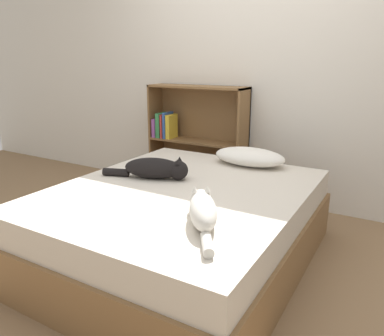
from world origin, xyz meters
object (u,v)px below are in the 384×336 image
(bed, at_px, (182,225))
(cat_dark, at_px, (157,169))
(cat_light, at_px, (203,210))
(pillow, at_px, (249,157))
(bookshelf, at_px, (195,138))

(bed, xyz_separation_m, cat_dark, (-0.25, 0.09, 0.33))
(cat_dark, bearing_deg, cat_light, -57.32)
(bed, distance_m, pillow, 0.82)
(pillow, xyz_separation_m, bookshelf, (-0.78, 0.52, -0.03))
(bookshelf, bearing_deg, bed, -63.96)
(bed, relative_size, bookshelf, 1.72)
(bed, distance_m, cat_light, 0.63)
(bed, xyz_separation_m, bookshelf, (-0.61, 1.25, 0.30))
(cat_light, distance_m, cat_dark, 0.79)
(bed, height_order, cat_dark, cat_dark)
(pillow, distance_m, cat_dark, 0.77)
(bed, height_order, bookshelf, bookshelf)
(cat_light, relative_size, bookshelf, 0.47)
(bed, xyz_separation_m, pillow, (0.17, 0.73, 0.33))
(pillow, bearing_deg, bed, -103.14)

